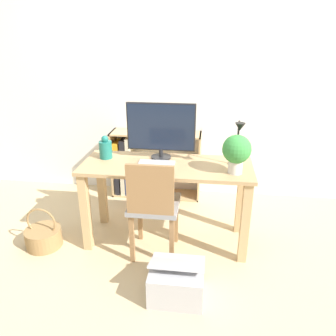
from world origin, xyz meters
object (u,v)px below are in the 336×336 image
(monitor, at_px, (161,129))
(bookshelf, at_px, (140,167))
(vase, at_px, (106,149))
(potted_plant, at_px, (237,151))
(keyboard, at_px, (157,163))
(basket, at_px, (44,236))
(desk_lamp, at_px, (238,140))
(chair, at_px, (153,204))
(storage_box, at_px, (177,281))

(monitor, distance_m, bookshelf, 1.05)
(vase, distance_m, potted_plant, 1.13)
(keyboard, bearing_deg, potted_plant, -8.90)
(bookshelf, relative_size, basket, 2.64)
(desk_lamp, bearing_deg, chair, -158.08)
(potted_plant, height_order, storage_box, potted_plant)
(monitor, xyz_separation_m, potted_plant, (0.62, -0.26, -0.08))
(vase, bearing_deg, chair, -35.29)
(keyboard, bearing_deg, bookshelf, 110.68)
(monitor, distance_m, basket, 1.41)
(monitor, relative_size, potted_plant, 1.91)
(storage_box, bearing_deg, vase, 132.78)
(desk_lamp, height_order, potted_plant, desk_lamp)
(potted_plant, distance_m, storage_box, 1.06)
(desk_lamp, height_order, storage_box, desk_lamp)
(desk_lamp, distance_m, storage_box, 1.17)
(chair, relative_size, storage_box, 2.23)
(keyboard, distance_m, vase, 0.48)
(desk_lamp, xyz_separation_m, potted_plant, (-0.02, -0.12, -0.05))
(monitor, height_order, basket, monitor)
(monitor, distance_m, vase, 0.52)
(vase, distance_m, bookshelf, 0.94)
(desk_lamp, bearing_deg, keyboard, -178.05)
(basket, bearing_deg, bookshelf, 60.11)
(keyboard, bearing_deg, chair, -88.09)
(keyboard, distance_m, potted_plant, 0.67)
(monitor, distance_m, desk_lamp, 0.66)
(keyboard, relative_size, basket, 0.80)
(monitor, height_order, bookshelf, monitor)
(vase, relative_size, basket, 0.54)
(keyboard, bearing_deg, basket, -166.84)
(keyboard, bearing_deg, storage_box, -69.95)
(storage_box, bearing_deg, basket, 160.24)
(desk_lamp, relative_size, bookshelf, 0.38)
(monitor, xyz_separation_m, chair, (-0.01, -0.40, -0.52))
(potted_plant, relative_size, basket, 0.82)
(desk_lamp, relative_size, chair, 0.43)
(desk_lamp, distance_m, chair, 0.85)
(monitor, height_order, chair, monitor)
(potted_plant, relative_size, chair, 0.35)
(bookshelf, bearing_deg, monitor, -64.38)
(vase, bearing_deg, keyboard, -11.65)
(desk_lamp, relative_size, basket, 1.01)
(vase, relative_size, desk_lamp, 0.54)
(basket, height_order, storage_box, basket)
(storage_box, bearing_deg, desk_lamp, 59.28)
(chair, bearing_deg, bookshelf, 101.91)
(desk_lamp, height_order, chair, desk_lamp)
(monitor, height_order, storage_box, monitor)
(vase, bearing_deg, storage_box, -47.22)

